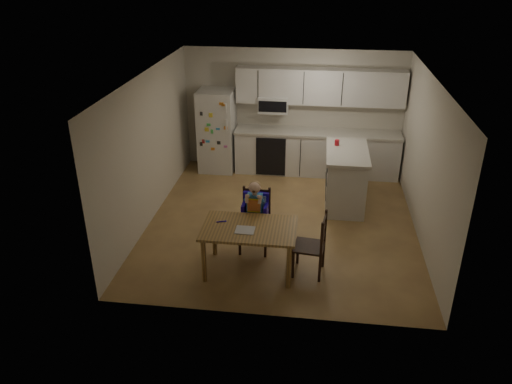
{
  "coord_description": "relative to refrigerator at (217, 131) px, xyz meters",
  "views": [
    {
      "loc": [
        0.54,
        -7.55,
        4.21
      ],
      "look_at": [
        -0.33,
        -0.92,
        0.98
      ],
      "focal_mm": 35.0,
      "sensor_mm": 36.0,
      "label": 1
    }
  ],
  "objects": [
    {
      "name": "room",
      "position": [
        1.55,
        -1.67,
        0.4
      ],
      "size": [
        4.52,
        5.01,
        2.51
      ],
      "color": "brown",
      "rests_on": "ground"
    },
    {
      "name": "chair_side",
      "position": [
        2.15,
        -3.63,
        -0.31
      ],
      "size": [
        0.47,
        0.47,
        0.95
      ],
      "rotation": [
        0.0,
        0.0,
        -1.69
      ],
      "color": "black",
      "rests_on": "ground"
    },
    {
      "name": "kitchen_island",
      "position": [
        2.63,
        -1.32,
        -0.33
      ],
      "size": [
        0.74,
        1.41,
        1.04
      ],
      "color": "silver",
      "rests_on": "ground"
    },
    {
      "name": "refrigerator",
      "position": [
        0.0,
        0.0,
        0.0
      ],
      "size": [
        0.72,
        0.7,
        1.7
      ],
      "primitive_type": "cube",
      "color": "silver",
      "rests_on": "ground"
    },
    {
      "name": "toddler_spoon",
      "position": [
        0.78,
        -3.57,
        -0.13
      ],
      "size": [
        0.12,
        0.06,
        0.02
      ],
      "primitive_type": "cylinder",
      "rotation": [
        0.0,
        1.57,
        0.35
      ],
      "color": "#210FB5",
      "rests_on": "dining_table"
    },
    {
      "name": "kitchen_run",
      "position": [
        2.05,
        0.09,
        0.03
      ],
      "size": [
        3.37,
        0.62,
        2.15
      ],
      "color": "silver",
      "rests_on": "ground"
    },
    {
      "name": "napkin",
      "position": [
        1.16,
        -3.76,
        -0.13
      ],
      "size": [
        0.26,
        0.23,
        0.01
      ],
      "primitive_type": "cube",
      "color": "#BABABF",
      "rests_on": "dining_table"
    },
    {
      "name": "dining_table",
      "position": [
        1.2,
        -3.67,
        -0.23
      ],
      "size": [
        1.33,
        0.86,
        0.71
      ],
      "color": "brown",
      "rests_on": "ground"
    },
    {
      "name": "red_cup",
      "position": [
        2.44,
        -1.06,
        0.24
      ],
      "size": [
        0.08,
        0.08,
        0.1
      ],
      "primitive_type": "cylinder",
      "color": "red",
      "rests_on": "kitchen_island"
    },
    {
      "name": "chair_booster",
      "position": [
        1.21,
        -3.05,
        -0.15
      ],
      "size": [
        0.45,
        0.45,
        1.16
      ],
      "rotation": [
        0.0,
        0.0,
        -0.03
      ],
      "color": "black",
      "rests_on": "ground"
    }
  ]
}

